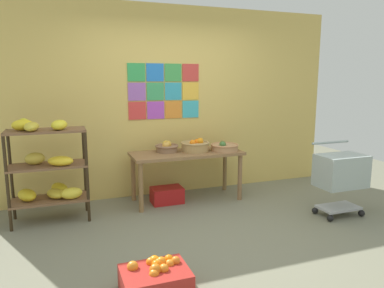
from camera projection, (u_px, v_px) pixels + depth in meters
The scene contains 10 objects.
ground at pixel (217, 237), 3.89m from camera, with size 9.37×9.37×0.00m, color slate.
back_wall_with_art at pixel (170, 102), 5.24m from camera, with size 5.14×0.07×2.69m.
banana_shelf_unit at pixel (46, 165), 4.22m from camera, with size 0.88×0.51×1.23m.
display_table at pixel (187, 158), 4.98m from camera, with size 1.52×0.61×0.68m.
fruit_basket_left at pixel (167, 147), 4.97m from camera, with size 0.32×0.32×0.16m.
fruit_basket_centre at pixel (195, 146), 5.00m from camera, with size 0.40×0.40×0.19m.
fruit_basket_right at pixel (224, 147), 5.05m from camera, with size 0.39×0.39×0.14m.
produce_crate_under_table at pixel (167, 195), 4.95m from camera, with size 0.42×0.28×0.21m, color #AD1818.
orange_crate_foreground at pixel (156, 279), 2.86m from camera, with size 0.53×0.40×0.26m.
shopping_cart at pixel (341, 173), 4.43m from camera, with size 0.58×0.42×0.90m.
Camera 1 is at (-1.51, -3.34, 1.67)m, focal length 33.96 mm.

